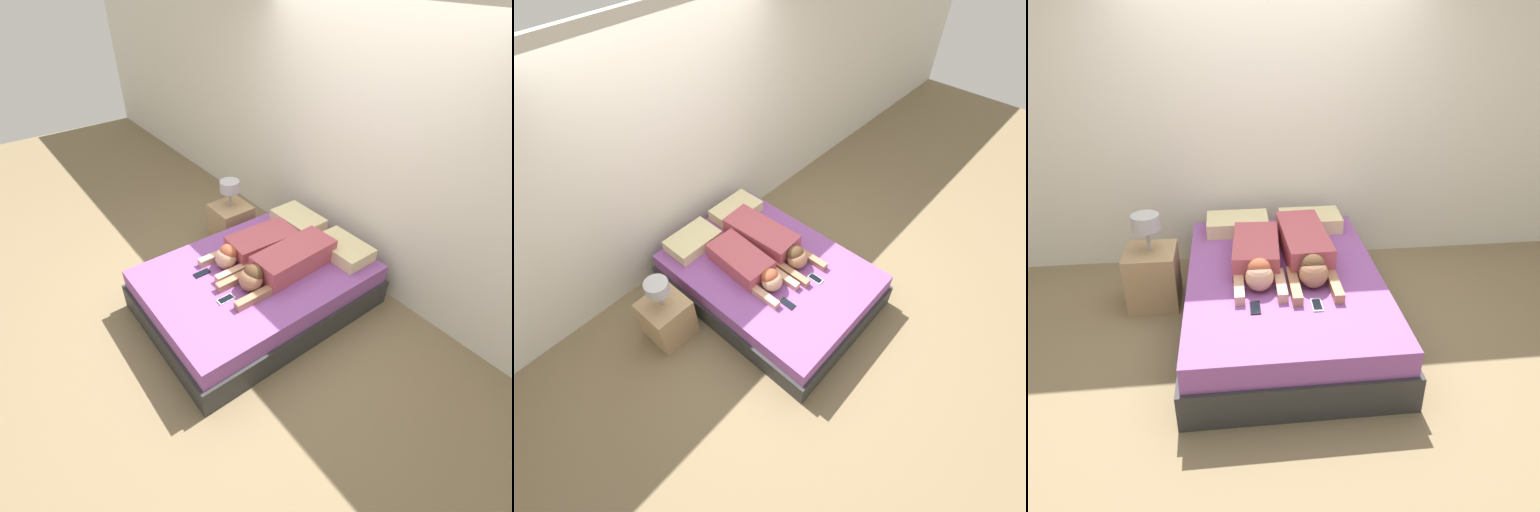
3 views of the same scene
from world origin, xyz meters
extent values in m
plane|color=#7F6B4C|center=(0.00, 0.00, 0.00)|extent=(12.00, 12.00, 0.00)
cube|color=silver|center=(0.00, 1.18, 1.30)|extent=(12.00, 0.06, 2.60)
cube|color=#2D2D2D|center=(0.00, 0.00, 0.13)|extent=(1.48, 2.06, 0.26)
cube|color=#8C4C9E|center=(0.00, 0.00, 0.35)|extent=(1.42, 2.00, 0.18)
cube|color=beige|center=(-0.32, 0.80, 0.51)|extent=(0.53, 0.35, 0.13)
cube|color=beige|center=(0.32, 0.80, 0.51)|extent=(0.53, 0.35, 0.13)
cube|color=#B24C59|center=(-0.19, 0.22, 0.54)|extent=(0.38, 0.67, 0.19)
sphere|color=tan|center=(-0.19, -0.20, 0.54)|extent=(0.20, 0.20, 0.20)
sphere|color=#99472D|center=(-0.19, -0.17, 0.59)|extent=(0.17, 0.17, 0.17)
cube|color=tan|center=(-0.34, -0.22, 0.48)|extent=(0.07, 0.36, 0.07)
cube|color=tan|center=(-0.05, -0.22, 0.48)|extent=(0.07, 0.36, 0.07)
cube|color=#B24C59|center=(0.19, 0.29, 0.55)|extent=(0.37, 0.80, 0.22)
sphere|color=#A37051|center=(0.19, -0.20, 0.55)|extent=(0.21, 0.21, 0.21)
sphere|color=#4C331E|center=(0.19, -0.17, 0.59)|extent=(0.18, 0.18, 0.18)
cube|color=#A37051|center=(0.05, -0.23, 0.48)|extent=(0.07, 0.43, 0.07)
cube|color=#A37051|center=(0.33, -0.23, 0.48)|extent=(0.07, 0.43, 0.07)
cube|color=black|center=(-0.24, -0.43, 0.45)|extent=(0.07, 0.15, 0.01)
cube|color=black|center=(-0.24, -0.43, 0.45)|extent=(0.06, 0.13, 0.00)
cube|color=silver|center=(0.17, -0.45, 0.45)|extent=(0.07, 0.15, 0.01)
cube|color=black|center=(0.17, -0.45, 0.45)|extent=(0.06, 0.13, 0.00)
cube|color=tan|center=(-1.03, 0.41, 0.24)|extent=(0.40, 0.40, 0.48)
cylinder|color=#999999|center=(-1.03, 0.41, 0.57)|extent=(0.03, 0.03, 0.18)
cylinder|color=#B2B2B7|center=(-1.03, 0.41, 0.73)|extent=(0.22, 0.22, 0.12)
camera|label=1|loc=(2.26, -1.70, 2.77)|focal=28.00mm
camera|label=2|loc=(-1.95, -1.75, 3.50)|focal=28.00mm
camera|label=3|loc=(-0.35, -3.19, 2.30)|focal=35.00mm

